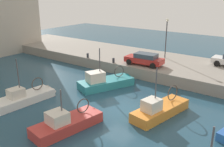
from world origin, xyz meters
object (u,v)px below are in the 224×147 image
object	(u,v)px
parked_car_red	(145,59)
fishing_boat_orange	(162,112)
fishing_boat_teal	(109,85)
fishing_boat_red	(71,126)
fishing_boat_white	(28,100)
mooring_bollard_mid	(88,55)
quay_streetlamp	(167,32)
mooring_bollard_south	(113,60)

from	to	relation	value
parked_car_red	fishing_boat_orange	bearing A→B (deg)	-141.81
fishing_boat_teal	fishing_boat_red	world-z (taller)	fishing_boat_teal
fishing_boat_orange	parked_car_red	distance (m)	9.85
fishing_boat_white	fishing_boat_orange	distance (m)	11.63
mooring_bollard_mid	quay_streetlamp	bearing A→B (deg)	-54.18
fishing_boat_white	parked_car_red	distance (m)	13.35
fishing_boat_red	mooring_bollard_mid	size ratio (longest dim) A/B	11.09
fishing_boat_teal	mooring_bollard_mid	size ratio (longest dim) A/B	11.88
quay_streetlamp	fishing_boat_orange	bearing A→B (deg)	-155.20
parked_car_red	fishing_boat_red	bearing A→B (deg)	-172.69
fishing_boat_teal	mooring_bollard_south	distance (m)	4.77
parked_car_red	mooring_bollard_mid	distance (m)	7.48
fishing_boat_orange	mooring_bollard_south	distance (m)	11.32
fishing_boat_red	quay_streetlamp	size ratio (longest dim) A/B	1.26
parked_car_red	mooring_bollard_mid	size ratio (longest dim) A/B	8.01
mooring_bollard_mid	fishing_boat_red	bearing A→B (deg)	-142.99
mooring_bollard_south	mooring_bollard_mid	xyz separation A→B (m)	(0.00, 4.00, 0.00)
fishing_boat_red	mooring_bollard_south	world-z (taller)	fishing_boat_red
fishing_boat_orange	parked_car_red	size ratio (longest dim) A/B	1.44
fishing_boat_red	parked_car_red	world-z (taller)	fishing_boat_red
parked_car_red	mooring_bollard_mid	world-z (taller)	parked_car_red
fishing_boat_red	parked_car_red	size ratio (longest dim) A/B	1.38
parked_car_red	mooring_bollard_south	size ratio (longest dim) A/B	8.01
fishing_boat_white	fishing_boat_red	bearing A→B (deg)	-98.69
fishing_boat_teal	fishing_boat_orange	distance (m)	7.41
fishing_boat_orange	mooring_bollard_south	xyz separation A→B (m)	(6.27, 9.34, 1.35)
mooring_bollard_mid	quay_streetlamp	xyz separation A→B (m)	(5.65, -7.83, 2.98)
fishing_boat_orange	quay_streetlamp	bearing A→B (deg)	24.80
mooring_bollard_mid	fishing_boat_white	bearing A→B (deg)	-166.11
fishing_boat_white	fishing_boat_orange	size ratio (longest dim) A/B	1.00
mooring_bollard_mid	mooring_bollard_south	bearing A→B (deg)	-90.00
fishing_boat_orange	parked_car_red	xyz separation A→B (m)	(7.61, 5.99, 1.77)
mooring_bollard_south	quay_streetlamp	xyz separation A→B (m)	(5.65, -3.83, 2.98)
fishing_boat_red	mooring_bollard_south	bearing A→B (deg)	22.84
fishing_boat_white	fishing_boat_red	world-z (taller)	fishing_boat_white
fishing_boat_orange	parked_car_red	bearing A→B (deg)	38.19
mooring_bollard_south	quay_streetlamp	bearing A→B (deg)	-34.13
fishing_boat_red	mooring_bollard_south	size ratio (longest dim) A/B	11.09
fishing_boat_white	parked_car_red	bearing A→B (deg)	-20.41
fishing_boat_orange	quay_streetlamp	xyz separation A→B (m)	(11.92, 5.51, 4.33)
parked_car_red	mooring_bollard_south	bearing A→B (deg)	111.90
quay_streetlamp	fishing_boat_white	bearing A→B (deg)	163.04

